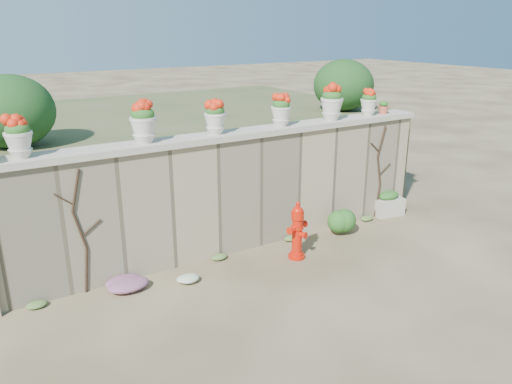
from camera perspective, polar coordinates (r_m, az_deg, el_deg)
ground at (r=7.68m, az=4.48°, el=-11.05°), size 80.00×80.00×0.00m
stone_wall at (r=8.66m, az=-2.38°, el=-0.25°), size 8.00×0.40×2.00m
wall_cap at (r=8.38m, az=-2.47°, el=6.56°), size 8.10×0.52×0.10m
raised_fill at (r=11.44m, az=-10.31°, el=4.14°), size 9.00×6.00×2.00m
back_shrub_left at (r=8.48m, az=-26.25°, el=8.28°), size 1.30×1.30×1.10m
back_shrub_right at (r=11.23m, az=9.96°, el=11.94°), size 1.30×1.30×1.10m
vine_left at (r=7.59m, az=-19.41°, el=-4.17°), size 0.60×0.04×1.91m
vine_right at (r=10.40m, az=13.93°, el=2.39°), size 0.60×0.04×1.91m
fire_hydrant at (r=8.44m, az=4.74°, el=-4.37°), size 0.44×0.31×1.01m
planter_box at (r=10.78m, az=14.86°, el=-1.32°), size 0.67×0.46×0.51m
green_shrub at (r=9.56m, az=10.09°, el=-3.07°), size 0.66×0.59×0.62m
magenta_clump at (r=7.87m, az=-14.84°, el=-9.99°), size 0.82×0.55×0.22m
white_flowers at (r=7.87m, az=-7.42°, el=-9.69°), size 0.46×0.37×0.17m
urn_pot_0 at (r=7.32m, az=-25.52°, el=5.68°), size 0.36×0.36×0.57m
urn_pot_1 at (r=7.68m, az=-12.76°, el=7.77°), size 0.40×0.40×0.63m
urn_pot_2 at (r=8.15m, az=-4.70°, el=8.50°), size 0.35×0.35×0.55m
urn_pot_3 at (r=8.81m, az=2.88°, el=9.29°), size 0.35×0.35×0.55m
urn_pot_4 at (r=9.49m, az=8.66°, el=10.08°), size 0.42×0.42×0.66m
urn_pot_5 at (r=10.12m, az=12.77°, el=9.94°), size 0.33×0.33×0.51m
terracotta_pot at (r=10.43m, az=14.35°, el=9.30°), size 0.21×0.21×0.25m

